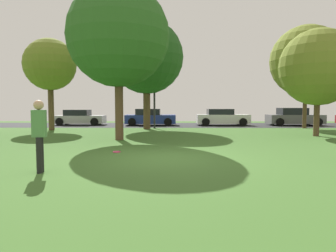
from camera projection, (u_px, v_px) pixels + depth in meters
name	position (u px, v px, depth m)	size (l,w,h in m)	color
ground_plane	(167.00, 158.00, 9.48)	(44.00, 44.00, 0.00)	#3D6628
road_strip	(170.00, 125.00, 25.44)	(44.00, 6.40, 0.01)	#28282B
maple_tree_far	(147.00, 57.00, 20.75)	(5.09, 5.09, 7.54)	brown
oak_tree_center	(318.00, 67.00, 16.03)	(4.08, 4.08, 5.73)	brown
oak_tree_right	(50.00, 65.00, 19.87)	(3.41, 3.41, 6.06)	brown
oak_tree_left	(306.00, 61.00, 21.58)	(5.07, 5.07, 7.37)	brown
birch_tree_lone	(118.00, 36.00, 14.18)	(4.84, 4.84, 7.36)	brown
person_catcher	(39.00, 132.00, 7.39)	(0.35, 0.30, 1.79)	black
frisbee_disc	(117.00, 152.00, 10.70)	(0.27, 0.27, 0.03)	#EA2D6B
parked_car_silver	(80.00, 118.00, 25.47)	(4.11, 1.96, 1.29)	#B7B7BC
parked_car_blue	(150.00, 118.00, 25.19)	(4.15, 2.11, 1.37)	#233893
parked_car_white	(222.00, 118.00, 25.15)	(4.30, 2.10, 1.36)	white
parked_car_grey	(294.00, 117.00, 25.07)	(4.41, 2.05, 1.45)	slate
street_lamp_post	(154.00, 97.00, 21.51)	(0.14, 0.14, 4.50)	#2D2D33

